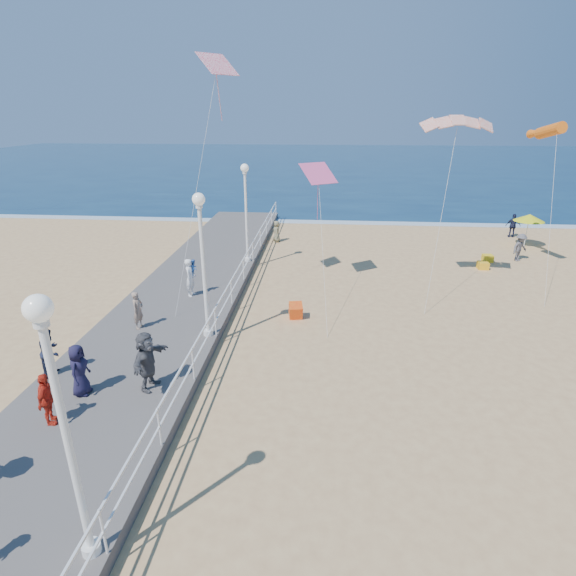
# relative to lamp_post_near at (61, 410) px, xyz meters

# --- Properties ---
(ground) EXTENTS (160.00, 160.00, 0.00)m
(ground) POSITION_rel_lamp_post_near_xyz_m (5.35, 9.00, -3.66)
(ground) COLOR tan
(ground) RESTS_ON ground
(ocean) EXTENTS (160.00, 90.00, 0.05)m
(ocean) POSITION_rel_lamp_post_near_xyz_m (5.35, 74.00, -3.65)
(ocean) COLOR #0B2847
(ocean) RESTS_ON ground
(surf_line) EXTENTS (160.00, 1.20, 0.04)m
(surf_line) POSITION_rel_lamp_post_near_xyz_m (5.35, 29.50, -3.63)
(surf_line) COLOR white
(surf_line) RESTS_ON ground
(boardwalk) EXTENTS (5.00, 44.00, 0.40)m
(boardwalk) POSITION_rel_lamp_post_near_xyz_m (-2.15, 9.00, -3.46)
(boardwalk) COLOR #655F5B
(boardwalk) RESTS_ON ground
(railing) EXTENTS (0.05, 42.00, 0.55)m
(railing) POSITION_rel_lamp_post_near_xyz_m (0.30, 9.00, -2.41)
(railing) COLOR white
(railing) RESTS_ON boardwalk
(lamp_post_near) EXTENTS (0.44, 0.44, 5.32)m
(lamp_post_near) POSITION_rel_lamp_post_near_xyz_m (0.00, 0.00, 0.00)
(lamp_post_near) COLOR white
(lamp_post_near) RESTS_ON boardwalk
(lamp_post_mid) EXTENTS (0.44, 0.44, 5.32)m
(lamp_post_mid) POSITION_rel_lamp_post_near_xyz_m (0.00, 9.00, 0.00)
(lamp_post_mid) COLOR white
(lamp_post_mid) RESTS_ON boardwalk
(lamp_post_far) EXTENTS (0.44, 0.44, 5.32)m
(lamp_post_far) POSITION_rel_lamp_post_near_xyz_m (0.00, 18.00, 0.00)
(lamp_post_far) COLOR white
(lamp_post_far) RESTS_ON boardwalk
(woman_holding_toddler) EXTENTS (0.49, 0.68, 1.73)m
(woman_holding_toddler) POSITION_rel_lamp_post_near_xyz_m (-1.72, 12.77, -2.40)
(woman_holding_toddler) COLOR white
(woman_holding_toddler) RESTS_ON boardwalk
(toddler_held) EXTENTS (0.36, 0.43, 0.82)m
(toddler_held) POSITION_rel_lamp_post_near_xyz_m (-1.57, 12.92, -2.00)
(toddler_held) COLOR blue
(toddler_held) RESTS_ON boardwalk
(spectator_3) EXTENTS (0.52, 0.94, 1.51)m
(spectator_3) POSITION_rel_lamp_post_near_xyz_m (-2.95, 3.59, -2.51)
(spectator_3) COLOR red
(spectator_3) RESTS_ON boardwalk
(spectator_4) EXTENTS (0.53, 0.80, 1.60)m
(spectator_4) POSITION_rel_lamp_post_near_xyz_m (-2.79, 4.98, -2.46)
(spectator_4) COLOR #1A1734
(spectator_4) RESTS_ON boardwalk
(spectator_5) EXTENTS (0.83, 1.78, 1.85)m
(spectator_5) POSITION_rel_lamp_post_near_xyz_m (-0.91, 5.45, -2.34)
(spectator_5) COLOR #4F4E53
(spectator_5) RESTS_ON boardwalk
(spectator_6) EXTENTS (0.45, 0.60, 1.49)m
(spectator_6) POSITION_rel_lamp_post_near_xyz_m (-2.80, 9.37, -2.52)
(spectator_6) COLOR gray
(spectator_6) RESTS_ON boardwalk
(spectator_7) EXTENTS (0.68, 0.84, 1.61)m
(spectator_7) POSITION_rel_lamp_post_near_xyz_m (-4.25, 5.94, -2.46)
(spectator_7) COLOR #161C31
(spectator_7) RESTS_ON boardwalk
(beach_walker_a) EXTENTS (1.22, 1.08, 1.64)m
(beach_walker_a) POSITION_rel_lamp_post_near_xyz_m (15.72, 20.56, -2.84)
(beach_walker_a) COLOR #59585D
(beach_walker_a) RESTS_ON ground
(beach_walker_b) EXTENTS (1.00, 0.51, 1.65)m
(beach_walker_b) POSITION_rel_lamp_post_near_xyz_m (17.38, 26.10, -2.84)
(beach_walker_b) COLOR #191D38
(beach_walker_b) RESTS_ON ground
(beach_walker_c) EXTENTS (0.57, 0.77, 1.44)m
(beach_walker_c) POSITION_rel_lamp_post_near_xyz_m (1.04, 23.56, -2.94)
(beach_walker_c) COLOR #817B59
(beach_walker_c) RESTS_ON ground
(box_kite) EXTENTS (0.66, 0.79, 0.74)m
(box_kite) POSITION_rel_lamp_post_near_xyz_m (3.13, 11.54, -3.36)
(box_kite) COLOR red
(box_kite) RESTS_ON ground
(beach_umbrella) EXTENTS (1.90, 1.90, 2.14)m
(beach_umbrella) POSITION_rel_lamp_post_near_xyz_m (17.32, 23.72, -1.75)
(beach_umbrella) COLOR white
(beach_umbrella) RESTS_ON ground
(beach_chair_left) EXTENTS (0.55, 0.55, 0.40)m
(beach_chair_left) POSITION_rel_lamp_post_near_xyz_m (13.18, 18.89, -3.46)
(beach_chair_left) COLOR yellow
(beach_chair_left) RESTS_ON ground
(beach_chair_right) EXTENTS (0.55, 0.55, 0.40)m
(beach_chair_right) POSITION_rel_lamp_post_near_xyz_m (13.89, 20.29, -3.46)
(beach_chair_right) COLOR yellow
(beach_chair_right) RESTS_ON ground
(kite_parafoil) EXTENTS (3.09, 0.94, 0.65)m
(kite_parafoil) POSITION_rel_lamp_post_near_xyz_m (9.80, 15.16, 4.24)
(kite_parafoil) COLOR red
(kite_windsock) EXTENTS (1.03, 2.84, 1.11)m
(kite_windsock) POSITION_rel_lamp_post_near_xyz_m (14.87, 17.82, 3.73)
(kite_windsock) COLOR orange
(kite_diamond_pink) EXTENTS (1.89, 1.82, 0.86)m
(kite_diamond_pink) POSITION_rel_lamp_post_near_xyz_m (3.89, 15.67, 1.90)
(kite_diamond_pink) COLOR #E3538E
(kite_diamond_redwhite) EXTENTS (1.69, 1.73, 0.86)m
(kite_diamond_redwhite) POSITION_rel_lamp_post_near_xyz_m (-0.18, 13.70, 6.34)
(kite_diamond_redwhite) COLOR red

